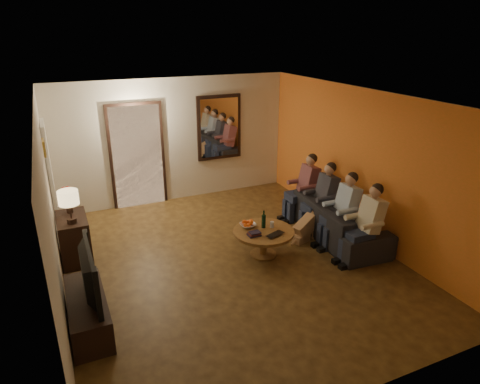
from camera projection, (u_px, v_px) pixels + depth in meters
name	position (u px, v px, depth m)	size (l,w,h in m)	color
floor	(231.00, 261.00, 6.90)	(5.00, 6.00, 0.01)	#3D2710
ceiling	(229.00, 99.00, 5.96)	(5.00, 6.00, 0.01)	white
back_wall	(174.00, 141.00, 8.98)	(5.00, 0.02, 2.60)	beige
front_wall	(359.00, 291.00, 3.88)	(5.00, 0.02, 2.60)	beige
left_wall	(51.00, 214.00, 5.47)	(0.02, 6.00, 2.60)	beige
right_wall	(363.00, 165.00, 7.39)	(0.02, 6.00, 2.60)	beige
orange_accent	(363.00, 165.00, 7.38)	(0.01, 6.00, 2.60)	orange
kitchen_doorway	(137.00, 157.00, 8.75)	(1.00, 0.06, 2.10)	#FFE0A5
door_trim	(138.00, 157.00, 8.74)	(1.12, 0.04, 2.22)	black
fridge_glimpse	(150.00, 162.00, 8.90)	(0.45, 0.03, 1.70)	silver
mirror_frame	(219.00, 127.00, 9.26)	(1.00, 0.05, 1.40)	black
mirror_glass	(220.00, 128.00, 9.23)	(0.86, 0.02, 1.26)	white
white_door	(51.00, 179.00, 7.55)	(0.06, 0.85, 2.04)	white
framed_art	(44.00, 148.00, 6.39)	(0.03, 0.28, 0.24)	#B28C33
art_canvas	(45.00, 148.00, 6.40)	(0.01, 0.22, 0.18)	brown
dresser	(74.00, 238.00, 6.86)	(0.45, 0.83, 0.73)	black
table_lamp	(70.00, 207.00, 6.44)	(0.30, 0.30, 0.54)	beige
flower_vase	(68.00, 200.00, 6.83)	(0.14, 0.14, 0.44)	red
tv_stand	(88.00, 312.00, 5.33)	(0.45, 1.30, 0.43)	black
tv	(82.00, 274.00, 5.13)	(0.15, 1.14, 0.65)	black
sofa	(336.00, 219.00, 7.63)	(0.88, 2.25, 0.66)	black
person_a	(367.00, 227.00, 6.73)	(0.60, 0.40, 1.20)	tan
person_b	(343.00, 212.00, 7.24)	(0.60, 0.40, 1.20)	tan
person_c	(323.00, 200.00, 7.75)	(0.60, 0.40, 1.20)	tan
person_d	(305.00, 190.00, 8.26)	(0.60, 0.40, 1.20)	tan
dog	(306.00, 226.00, 7.50)	(0.56, 0.24, 0.56)	#B07F51
coffee_table	(263.00, 243.00, 7.02)	(1.00, 1.00, 0.45)	brown
bowl	(248.00, 225.00, 7.05)	(0.26, 0.26, 0.06)	white
oranges	(248.00, 222.00, 7.02)	(0.20, 0.20, 0.08)	#F35514
wine_bottle	(264.00, 219.00, 6.99)	(0.07, 0.07, 0.31)	black
wine_glass	(272.00, 224.00, 7.03)	(0.06, 0.06, 0.10)	silver
book_stack	(254.00, 234.00, 6.76)	(0.20, 0.15, 0.07)	black
laptop	(277.00, 236.00, 6.73)	(0.33, 0.21, 0.03)	black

